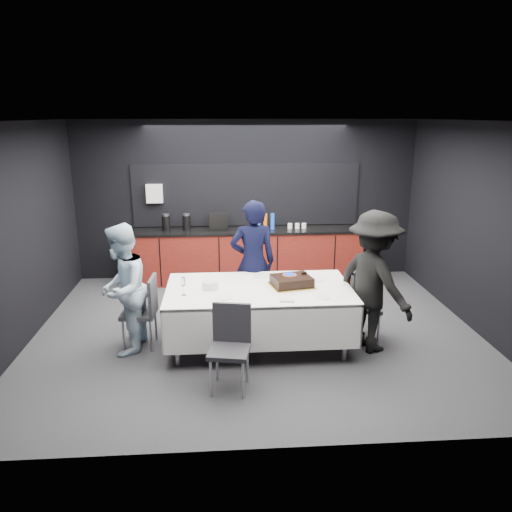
{
  "coord_description": "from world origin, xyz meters",
  "views": [
    {
      "loc": [
        -0.46,
        -6.3,
        2.88
      ],
      "look_at": [
        0.0,
        0.1,
        1.05
      ],
      "focal_mm": 35.0,
      "sensor_mm": 36.0,
      "label": 1
    }
  ],
  "objects_px": {
    "cake_assembly": "(292,281)",
    "plate_stack": "(210,285)",
    "chair_near": "(230,341)",
    "person_left": "(122,289)",
    "person_center": "(253,262)",
    "party_table": "(259,298)",
    "chair_right": "(361,300)",
    "chair_left": "(145,307)",
    "champagne_flute": "(183,283)",
    "person_right": "(374,282)"
  },
  "relations": [
    {
      "from": "person_center",
      "to": "chair_right",
      "type": "bearing_deg",
      "value": 148.72
    },
    {
      "from": "chair_left",
      "to": "person_left",
      "type": "distance_m",
      "value": 0.38
    },
    {
      "from": "plate_stack",
      "to": "chair_left",
      "type": "xyz_separation_m",
      "value": [
        -0.83,
        0.06,
        -0.3
      ]
    },
    {
      "from": "cake_assembly",
      "to": "person_right",
      "type": "xyz_separation_m",
      "value": [
        0.98,
        -0.24,
        0.04
      ]
    },
    {
      "from": "person_center",
      "to": "person_right",
      "type": "xyz_separation_m",
      "value": [
        1.43,
        -0.97,
        0.01
      ]
    },
    {
      "from": "person_left",
      "to": "person_right",
      "type": "distance_m",
      "value": 3.09
    },
    {
      "from": "chair_near",
      "to": "champagne_flute",
      "type": "bearing_deg",
      "value": 124.67
    },
    {
      "from": "plate_stack",
      "to": "cake_assembly",
      "type": "bearing_deg",
      "value": 1.82
    },
    {
      "from": "chair_left",
      "to": "person_center",
      "type": "xyz_separation_m",
      "value": [
        1.42,
        0.71,
        0.35
      ]
    },
    {
      "from": "chair_near",
      "to": "person_center",
      "type": "height_order",
      "value": "person_center"
    },
    {
      "from": "plate_stack",
      "to": "chair_right",
      "type": "relative_size",
      "value": 0.22
    },
    {
      "from": "person_center",
      "to": "person_left",
      "type": "height_order",
      "value": "person_center"
    },
    {
      "from": "plate_stack",
      "to": "person_center",
      "type": "relative_size",
      "value": 0.12
    },
    {
      "from": "cake_assembly",
      "to": "plate_stack",
      "type": "height_order",
      "value": "cake_assembly"
    },
    {
      "from": "chair_near",
      "to": "party_table",
      "type": "bearing_deg",
      "value": 68.81
    },
    {
      "from": "person_center",
      "to": "party_table",
      "type": "bearing_deg",
      "value": 86.1
    },
    {
      "from": "person_right",
      "to": "party_table",
      "type": "bearing_deg",
      "value": 52.39
    },
    {
      "from": "champagne_flute",
      "to": "person_right",
      "type": "relative_size",
      "value": 0.13
    },
    {
      "from": "person_center",
      "to": "champagne_flute",
      "type": "bearing_deg",
      "value": 41.76
    },
    {
      "from": "person_right",
      "to": "person_center",
      "type": "bearing_deg",
      "value": 26.31
    },
    {
      "from": "person_right",
      "to": "cake_assembly",
      "type": "bearing_deg",
      "value": 47.08
    },
    {
      "from": "champagne_flute",
      "to": "cake_assembly",
      "type": "bearing_deg",
      "value": 10.29
    },
    {
      "from": "plate_stack",
      "to": "champagne_flute",
      "type": "distance_m",
      "value": 0.4
    },
    {
      "from": "person_left",
      "to": "chair_near",
      "type": "bearing_deg",
      "value": 59.98
    },
    {
      "from": "plate_stack",
      "to": "person_right",
      "type": "relative_size",
      "value": 0.12
    },
    {
      "from": "champagne_flute",
      "to": "chair_left",
      "type": "relative_size",
      "value": 0.24
    },
    {
      "from": "chair_left",
      "to": "person_center",
      "type": "relative_size",
      "value": 0.52
    },
    {
      "from": "person_center",
      "to": "person_right",
      "type": "distance_m",
      "value": 1.73
    },
    {
      "from": "cake_assembly",
      "to": "chair_near",
      "type": "xyz_separation_m",
      "value": [
        -0.8,
        -1.02,
        -0.31
      ]
    },
    {
      "from": "chair_left",
      "to": "plate_stack",
      "type": "bearing_deg",
      "value": -4.23
    },
    {
      "from": "person_center",
      "to": "person_left",
      "type": "xyz_separation_m",
      "value": [
        -1.66,
        -0.81,
        -0.07
      ]
    },
    {
      "from": "party_table",
      "to": "chair_right",
      "type": "bearing_deg",
      "value": 4.74
    },
    {
      "from": "chair_left",
      "to": "person_left",
      "type": "bearing_deg",
      "value": -157.56
    },
    {
      "from": "chair_left",
      "to": "person_center",
      "type": "height_order",
      "value": "person_center"
    },
    {
      "from": "plate_stack",
      "to": "person_center",
      "type": "bearing_deg",
      "value": 52.86
    },
    {
      "from": "cake_assembly",
      "to": "chair_right",
      "type": "bearing_deg",
      "value": 4.8
    },
    {
      "from": "chair_near",
      "to": "person_center",
      "type": "xyz_separation_m",
      "value": [
        0.36,
        1.76,
        0.35
      ]
    },
    {
      "from": "chair_right",
      "to": "person_right",
      "type": "relative_size",
      "value": 0.52
    },
    {
      "from": "person_center",
      "to": "person_right",
      "type": "height_order",
      "value": "person_right"
    },
    {
      "from": "chair_near",
      "to": "person_left",
      "type": "xyz_separation_m",
      "value": [
        -1.3,
        0.95,
        0.28
      ]
    },
    {
      "from": "cake_assembly",
      "to": "plate_stack",
      "type": "bearing_deg",
      "value": -178.18
    },
    {
      "from": "chair_right",
      "to": "party_table",
      "type": "bearing_deg",
      "value": -175.26
    },
    {
      "from": "chair_left",
      "to": "person_center",
      "type": "distance_m",
      "value": 1.62
    },
    {
      "from": "chair_left",
      "to": "party_table",
      "type": "bearing_deg",
      "value": -2.5
    },
    {
      "from": "person_right",
      "to": "chair_left",
      "type": "bearing_deg",
      "value": 55.28
    },
    {
      "from": "person_center",
      "to": "person_right",
      "type": "relative_size",
      "value": 0.99
    },
    {
      "from": "cake_assembly",
      "to": "champagne_flute",
      "type": "xyz_separation_m",
      "value": [
        -1.34,
        -0.24,
        0.09
      ]
    },
    {
      "from": "party_table",
      "to": "champagne_flute",
      "type": "xyz_separation_m",
      "value": [
        -0.92,
        -0.21,
        0.3
      ]
    },
    {
      "from": "party_table",
      "to": "plate_stack",
      "type": "height_order",
      "value": "plate_stack"
    },
    {
      "from": "chair_right",
      "to": "person_right",
      "type": "bearing_deg",
      "value": -80.75
    }
  ]
}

